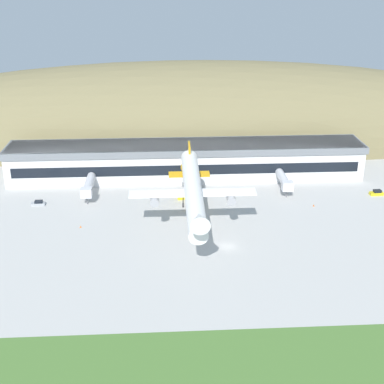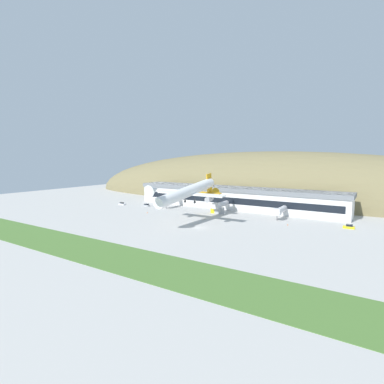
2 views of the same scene
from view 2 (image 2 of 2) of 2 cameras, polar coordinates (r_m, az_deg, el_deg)
The scene contains 14 objects.
ground_plane at distance 121.14m, azimuth 1.39°, elevation -6.81°, with size 374.56×374.56×0.00m, color #B7B5AF.
grass_strip_foreground at distance 88.54m, azimuth -13.63°, elevation -12.03°, with size 337.10×18.22×0.08m, color #4C7533.
hill_backdrop at distance 206.57m, azimuth 14.11°, elevation -1.44°, with size 307.36×65.19×64.36m, color olive.
terminal_building at distance 167.15m, azimuth 7.90°, elevation -0.82°, with size 118.80×15.89×11.87m.
jetway_0 at distance 169.63m, azimuth -3.94°, elevation -1.60°, with size 3.38×15.38×5.43m.
jetway_1 at distance 154.31m, azimuth 5.40°, elevation -2.43°, with size 3.38×13.76×5.43m.
jetway_2 at distance 143.11m, azimuth 16.40°, elevation -3.37°, with size 3.38×13.71×5.43m.
cargo_airplane at distance 127.71m, azimuth -0.65°, elevation -0.01°, with size 32.75×50.61×12.63m.
service_car_0 at distance 134.85m, azimuth 27.72°, elevation -5.89°, with size 4.25×2.07×1.68m.
service_car_1 at distance 183.48m, azimuth -13.19°, elevation -2.20°, with size 4.33×1.80×1.52m.
service_car_2 at distance 175.56m, azimuth -8.70°, elevation -2.50°, with size 4.12×1.90×1.47m.
fuel_truck at distance 151.84m, azimuth 4.92°, elevation -3.53°, with size 6.78×2.63×3.13m.
traffic_cone_0 at distance 131.44m, azimuth 17.78°, elevation -5.94°, with size 0.52×0.52×0.58m.
traffic_cone_1 at distance 154.31m, azimuth -8.51°, elevation -3.87°, with size 0.52×0.52×0.58m.
Camera 2 is at (61.22, -100.73, 27.96)m, focal length 28.00 mm.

